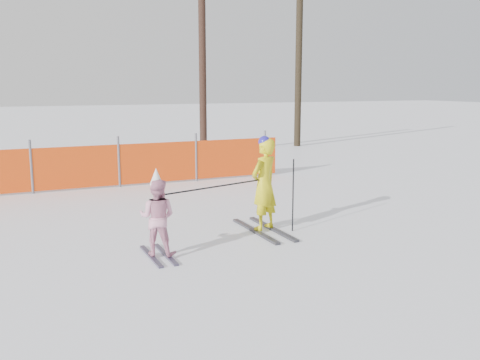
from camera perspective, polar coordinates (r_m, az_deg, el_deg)
name	(u,v)px	position (r m, az deg, el deg)	size (l,w,h in m)	color
ground	(254,250)	(8.21, 1.46, -7.45)	(120.00, 120.00, 0.00)	white
adult	(264,185)	(9.05, 2.59, -0.51)	(0.68, 1.66, 1.64)	black
child	(157,217)	(7.83, -8.81, -3.88)	(0.69, 1.06, 1.31)	black
ski_poles	(248,190)	(8.64, 0.84, -1.12)	(2.38, 0.54, 1.25)	black
tree_trunks	(255,71)	(20.65, 1.58, 11.56)	(4.66, 1.04, 6.06)	black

